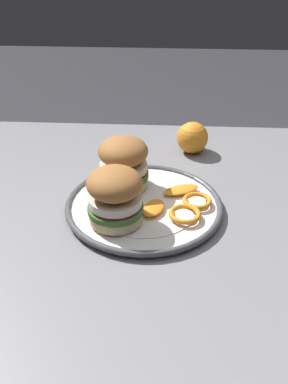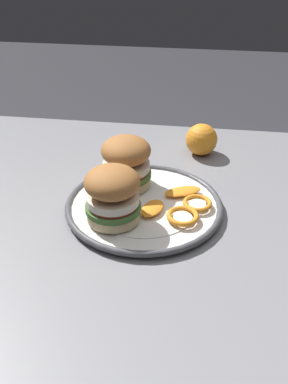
% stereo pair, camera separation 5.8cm
% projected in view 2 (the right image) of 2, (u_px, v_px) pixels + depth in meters
% --- Properties ---
extents(dining_table, '(1.37, 0.81, 0.74)m').
position_uv_depth(dining_table, '(167.00, 259.00, 0.87)').
color(dining_table, gray).
rests_on(dining_table, ground).
extents(dinner_plate, '(0.29, 0.29, 0.02)m').
position_uv_depth(dinner_plate, '(144.00, 206.00, 0.83)').
color(dinner_plate, white).
rests_on(dinner_plate, dining_table).
extents(sandwich_half_left, '(0.10, 0.10, 0.10)m').
position_uv_depth(sandwich_half_left, '(113.00, 194.00, 0.75)').
color(sandwich_half_left, beige).
rests_on(sandwich_half_left, dinner_plate).
extents(sandwich_half_right, '(0.10, 0.10, 0.10)m').
position_uv_depth(sandwich_half_right, '(126.00, 161.00, 0.85)').
color(sandwich_half_right, beige).
rests_on(sandwich_half_right, dinner_plate).
extents(orange_peel_curled, '(0.07, 0.07, 0.01)m').
position_uv_depth(orange_peel_curled, '(197.00, 203.00, 0.81)').
color(orange_peel_curled, orange).
rests_on(orange_peel_curled, dinner_plate).
extents(orange_peel_strip_long, '(0.08, 0.06, 0.01)m').
position_uv_depth(orange_peel_strip_long, '(183.00, 191.00, 0.85)').
color(orange_peel_strip_long, orange).
rests_on(orange_peel_strip_long, dinner_plate).
extents(orange_peel_strip_short, '(0.05, 0.07, 0.01)m').
position_uv_depth(orange_peel_strip_short, '(152.00, 208.00, 0.80)').
color(orange_peel_strip_short, orange).
rests_on(orange_peel_strip_short, dinner_plate).
extents(orange_peel_small_curl, '(0.06, 0.06, 0.01)m').
position_uv_depth(orange_peel_small_curl, '(183.00, 216.00, 0.78)').
color(orange_peel_small_curl, orange).
rests_on(orange_peel_small_curl, dinner_plate).
extents(whole_orange, '(0.07, 0.07, 0.07)m').
position_uv_depth(whole_orange, '(201.00, 140.00, 1.00)').
color(whole_orange, orange).
rests_on(whole_orange, dining_table).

